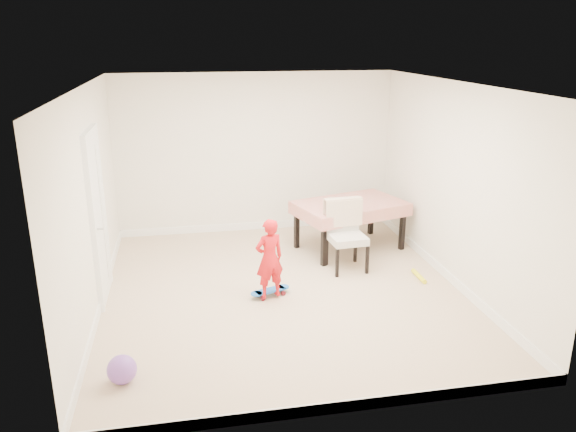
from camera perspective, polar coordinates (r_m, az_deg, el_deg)
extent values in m
plane|color=#C8AA8B|center=(7.28, -0.48, -7.66)|extent=(5.00, 5.00, 0.00)
cube|color=white|center=(6.59, -0.54, 13.03)|extent=(4.50, 5.00, 0.04)
cube|color=white|center=(9.20, -3.28, 6.32)|extent=(4.50, 0.04, 2.60)
cube|color=white|center=(4.54, 5.10, -6.06)|extent=(4.50, 0.04, 2.60)
cube|color=white|center=(6.80, -19.34, 1.18)|extent=(0.04, 5.00, 2.60)
cube|color=white|center=(7.53, 16.46, 3.00)|extent=(0.04, 5.00, 2.60)
cube|color=white|center=(7.16, -18.73, -0.25)|extent=(0.11, 0.94, 2.11)
cube|color=white|center=(9.54, -3.16, -0.98)|extent=(4.50, 0.02, 0.12)
cube|color=white|center=(5.16, 4.74, -18.81)|extent=(4.50, 0.02, 0.12)
cube|color=white|center=(7.24, -18.41, -8.27)|extent=(0.02, 5.00, 0.12)
cube|color=white|center=(7.93, 15.74, -5.69)|extent=(0.02, 5.00, 0.12)
imported|color=red|center=(6.88, -1.90, -4.60)|extent=(0.42, 0.34, 1.01)
sphere|color=purple|center=(5.69, -16.52, -14.73)|extent=(0.28, 0.28, 0.28)
cylinder|color=#FFFB1A|center=(7.84, 13.15, -5.96)|extent=(0.06, 0.40, 0.06)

